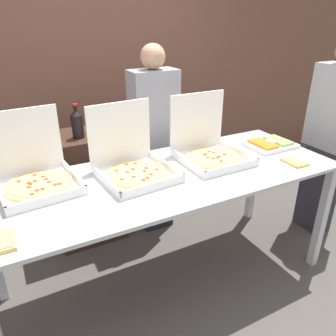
# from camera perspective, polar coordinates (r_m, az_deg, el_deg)

# --- Properties ---
(ground_plane) EXTENTS (16.00, 16.00, 0.00)m
(ground_plane) POSITION_cam_1_polar(r_m,az_deg,el_deg) (2.72, 0.00, -18.74)
(ground_plane) COLOR #514C47
(brick_wall_behind) EXTENTS (10.00, 0.06, 2.80)m
(brick_wall_behind) POSITION_cam_1_polar(r_m,az_deg,el_deg) (3.59, -13.36, 16.67)
(brick_wall_behind) COLOR brown
(brick_wall_behind) RESTS_ON ground_plane
(buffet_table) EXTENTS (2.39, 0.90, 0.91)m
(buffet_table) POSITION_cam_1_polar(r_m,az_deg,el_deg) (2.24, 0.00, -3.49)
(buffet_table) COLOR silver
(buffet_table) RESTS_ON ground_plane
(pizza_box_far_right) EXTENTS (0.50, 0.51, 0.45)m
(pizza_box_far_right) POSITION_cam_1_polar(r_m,az_deg,el_deg) (2.18, -22.11, -0.99)
(pizza_box_far_right) COLOR white
(pizza_box_far_right) RESTS_ON buffet_table
(pizza_box_far_left) EXTENTS (0.46, 0.48, 0.46)m
(pizza_box_far_left) POSITION_cam_1_polar(r_m,az_deg,el_deg) (2.43, 7.19, 3.44)
(pizza_box_far_left) COLOR white
(pizza_box_far_left) RESTS_ON buffet_table
(pizza_box_near_left) EXTENTS (0.49, 0.51, 0.45)m
(pizza_box_near_left) POSITION_cam_1_polar(r_m,az_deg,el_deg) (2.18, -6.18, 0.83)
(pizza_box_near_left) COLOR white
(pizza_box_near_left) RESTS_ON buffet_table
(paper_plate_front_right) EXTENTS (0.23, 0.23, 0.03)m
(paper_plate_front_right) POSITION_cam_1_polar(r_m,az_deg,el_deg) (2.51, 21.18, 0.90)
(paper_plate_front_right) COLOR white
(paper_plate_front_right) RESTS_ON buffet_table
(paper_plate_front_center) EXTENTS (0.21, 0.21, 0.03)m
(paper_plate_front_center) POSITION_cam_1_polar(r_m,az_deg,el_deg) (1.73, -26.96, -11.58)
(paper_plate_front_center) COLOR white
(paper_plate_front_center) RESTS_ON buffet_table
(veggie_tray) EXTENTS (0.37, 0.29, 0.05)m
(veggie_tray) POSITION_cam_1_polar(r_m,az_deg,el_deg) (2.79, 17.41, 4.00)
(veggie_tray) COLOR white
(veggie_tray) RESTS_ON buffet_table
(sideboard_podium) EXTENTS (0.59, 0.47, 0.99)m
(sideboard_podium) POSITION_cam_1_polar(r_m,az_deg,el_deg) (3.02, -14.10, -3.21)
(sideboard_podium) COLOR #382319
(sideboard_podium) RESTS_ON ground_plane
(soda_bottle) EXTENTS (0.09, 0.09, 0.28)m
(soda_bottle) POSITION_cam_1_polar(r_m,az_deg,el_deg) (2.72, -15.55, 7.51)
(soda_bottle) COLOR black
(soda_bottle) RESTS_ON sideboard_podium
(soda_can_silver) EXTENTS (0.07, 0.07, 0.12)m
(soda_can_silver) POSITION_cam_1_polar(r_m,az_deg,el_deg) (2.85, -10.75, 7.55)
(soda_can_silver) COLOR silver
(soda_can_silver) RESTS_ON sideboard_podium
(soda_can_colored) EXTENTS (0.07, 0.07, 0.12)m
(soda_can_colored) POSITION_cam_1_polar(r_m,az_deg,el_deg) (2.74, -10.72, 6.86)
(soda_can_colored) COLOR #334CB2
(soda_can_colored) RESTS_ON sideboard_podium
(person_guest_cap) EXTENTS (0.40, 0.22, 1.69)m
(person_guest_cap) POSITION_cam_1_polar(r_m,az_deg,el_deg) (2.91, -2.39, 4.90)
(person_guest_cap) COLOR black
(person_guest_cap) RESTS_ON ground_plane
(person_guest_plaid) EXTENTS (0.22, 0.40, 1.73)m
(person_guest_plaid) POSITION_cam_1_polar(r_m,az_deg,el_deg) (3.19, 26.27, 4.54)
(person_guest_plaid) COLOR #2D2D38
(person_guest_plaid) RESTS_ON ground_plane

